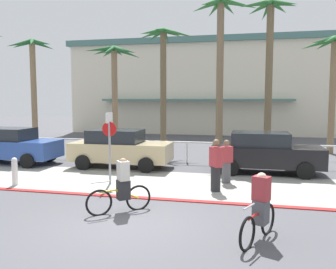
{
  "coord_description": "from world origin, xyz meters",
  "views": [
    {
      "loc": [
        2.81,
        -7.97,
        3.01
      ],
      "look_at": [
        -0.36,
        6.0,
        1.6
      ],
      "focal_mm": 37.84,
      "sensor_mm": 36.0,
      "label": 1
    }
  ],
  "objects_px": {
    "pedestrian_0": "(216,167)",
    "car_blue_0": "(11,145)",
    "palm_tree_3": "(163,57)",
    "pedestrian_1": "(226,163)",
    "stop_sign_bike_lane": "(109,138)",
    "palm_tree_2": "(114,69)",
    "palm_tree_1": "(33,69)",
    "palm_tree_5": "(270,43)",
    "car_black_2": "(265,152)",
    "cyclist_yellow_0": "(122,187)",
    "palm_tree_6": "(333,62)",
    "cyclist_red_1": "(260,209)",
    "bollard_2": "(15,171)",
    "car_tan_1": "(120,148)",
    "palm_tree_4": "(221,44)"
  },
  "relations": [
    {
      "from": "palm_tree_3",
      "to": "palm_tree_6",
      "type": "xyz_separation_m",
      "value": [
        9.44,
        0.92,
        -0.39
      ]
    },
    {
      "from": "palm_tree_5",
      "to": "cyclist_red_1",
      "type": "height_order",
      "value": "palm_tree_5"
    },
    {
      "from": "palm_tree_1",
      "to": "palm_tree_3",
      "type": "bearing_deg",
      "value": 0.5
    },
    {
      "from": "palm_tree_2",
      "to": "palm_tree_5",
      "type": "xyz_separation_m",
      "value": [
        9.02,
        -1.83,
        0.96
      ]
    },
    {
      "from": "pedestrian_1",
      "to": "stop_sign_bike_lane",
      "type": "bearing_deg",
      "value": -165.23
    },
    {
      "from": "bollard_2",
      "to": "palm_tree_1",
      "type": "relative_size",
      "value": 0.15
    },
    {
      "from": "palm_tree_2",
      "to": "palm_tree_6",
      "type": "xyz_separation_m",
      "value": [
        12.57,
        0.72,
        0.19
      ]
    },
    {
      "from": "palm_tree_6",
      "to": "car_tan_1",
      "type": "relative_size",
      "value": 1.48
    },
    {
      "from": "palm_tree_4",
      "to": "pedestrian_0",
      "type": "relative_size",
      "value": 4.67
    },
    {
      "from": "pedestrian_0",
      "to": "bollard_2",
      "type": "bearing_deg",
      "value": -173.99
    },
    {
      "from": "palm_tree_1",
      "to": "palm_tree_4",
      "type": "xyz_separation_m",
      "value": [
        12.01,
        -2.02,
        0.82
      ]
    },
    {
      "from": "palm_tree_2",
      "to": "cyclist_red_1",
      "type": "bearing_deg",
      "value": -57.27
    },
    {
      "from": "palm_tree_2",
      "to": "car_black_2",
      "type": "bearing_deg",
      "value": -33.22
    },
    {
      "from": "stop_sign_bike_lane",
      "to": "pedestrian_0",
      "type": "xyz_separation_m",
      "value": [
        3.78,
        -0.22,
        -0.87
      ]
    },
    {
      "from": "bollard_2",
      "to": "car_blue_0",
      "type": "relative_size",
      "value": 0.23
    },
    {
      "from": "palm_tree_3",
      "to": "palm_tree_6",
      "type": "height_order",
      "value": "palm_tree_3"
    },
    {
      "from": "pedestrian_0",
      "to": "car_blue_0",
      "type": "bearing_deg",
      "value": 162.96
    },
    {
      "from": "cyclist_red_1",
      "to": "pedestrian_0",
      "type": "distance_m",
      "value": 4.06
    },
    {
      "from": "palm_tree_1",
      "to": "palm_tree_6",
      "type": "distance_m",
      "value": 17.99
    },
    {
      "from": "car_tan_1",
      "to": "pedestrian_1",
      "type": "xyz_separation_m",
      "value": [
        4.79,
        -1.94,
        -0.15
      ]
    },
    {
      "from": "stop_sign_bike_lane",
      "to": "car_tan_1",
      "type": "height_order",
      "value": "stop_sign_bike_lane"
    },
    {
      "from": "palm_tree_3",
      "to": "car_black_2",
      "type": "xyz_separation_m",
      "value": [
        5.61,
        -5.53,
        -4.61
      ]
    },
    {
      "from": "car_blue_0",
      "to": "pedestrian_0",
      "type": "xyz_separation_m",
      "value": [
        9.89,
        -3.03,
        -0.06
      ]
    },
    {
      "from": "palm_tree_2",
      "to": "cyclist_yellow_0",
      "type": "bearing_deg",
      "value": -67.96
    },
    {
      "from": "stop_sign_bike_lane",
      "to": "palm_tree_4",
      "type": "bearing_deg",
      "value": 63.15
    },
    {
      "from": "palm_tree_1",
      "to": "palm_tree_5",
      "type": "distance_m",
      "value": 14.52
    },
    {
      "from": "palm_tree_3",
      "to": "car_blue_0",
      "type": "xyz_separation_m",
      "value": [
        -5.97,
        -5.9,
        -4.61
      ]
    },
    {
      "from": "stop_sign_bike_lane",
      "to": "pedestrian_1",
      "type": "bearing_deg",
      "value": 14.77
    },
    {
      "from": "palm_tree_3",
      "to": "pedestrian_0",
      "type": "xyz_separation_m",
      "value": [
        3.92,
        -8.93,
        -4.67
      ]
    },
    {
      "from": "pedestrian_0",
      "to": "pedestrian_1",
      "type": "bearing_deg",
      "value": 78.4
    },
    {
      "from": "car_black_2",
      "to": "cyclist_yellow_0",
      "type": "height_order",
      "value": "car_black_2"
    },
    {
      "from": "bollard_2",
      "to": "palm_tree_4",
      "type": "xyz_separation_m",
      "value": [
        6.53,
        7.56,
        5.28
      ]
    },
    {
      "from": "palm_tree_3",
      "to": "pedestrian_1",
      "type": "distance_m",
      "value": 9.92
    },
    {
      "from": "car_black_2",
      "to": "cyclist_red_1",
      "type": "relative_size",
      "value": 2.61
    },
    {
      "from": "bollard_2",
      "to": "pedestrian_1",
      "type": "distance_m",
      "value": 7.51
    },
    {
      "from": "car_black_2",
      "to": "pedestrian_0",
      "type": "bearing_deg",
      "value": -116.46
    },
    {
      "from": "palm_tree_1",
      "to": "stop_sign_bike_lane",
      "type": "bearing_deg",
      "value": -44.89
    },
    {
      "from": "bollard_2",
      "to": "car_tan_1",
      "type": "relative_size",
      "value": 0.23
    },
    {
      "from": "car_black_2",
      "to": "pedestrian_0",
      "type": "xyz_separation_m",
      "value": [
        -1.69,
        -3.4,
        -0.06
      ]
    },
    {
      "from": "bollard_2",
      "to": "palm_tree_5",
      "type": "xyz_separation_m",
      "value": [
        8.93,
        8.03,
        5.34
      ]
    },
    {
      "from": "palm_tree_1",
      "to": "cyclist_yellow_0",
      "type": "height_order",
      "value": "palm_tree_1"
    },
    {
      "from": "bollard_2",
      "to": "car_tan_1",
      "type": "distance_m",
      "value": 4.67
    },
    {
      "from": "cyclist_yellow_0",
      "to": "palm_tree_2",
      "type": "bearing_deg",
      "value": 112.04
    },
    {
      "from": "stop_sign_bike_lane",
      "to": "palm_tree_6",
      "type": "distance_m",
      "value": 13.81
    },
    {
      "from": "bollard_2",
      "to": "cyclist_red_1",
      "type": "xyz_separation_m",
      "value": [
        8.25,
        -3.12,
        0.18
      ]
    },
    {
      "from": "stop_sign_bike_lane",
      "to": "car_blue_0",
      "type": "relative_size",
      "value": 0.58
    },
    {
      "from": "palm_tree_5",
      "to": "palm_tree_6",
      "type": "bearing_deg",
      "value": 35.75
    },
    {
      "from": "palm_tree_3",
      "to": "palm_tree_1",
      "type": "bearing_deg",
      "value": -179.5
    },
    {
      "from": "stop_sign_bike_lane",
      "to": "palm_tree_2",
      "type": "relative_size",
      "value": 0.41
    },
    {
      "from": "car_black_2",
      "to": "stop_sign_bike_lane",
      "type": "bearing_deg",
      "value": -149.86
    }
  ]
}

